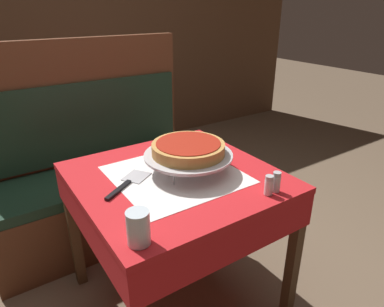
{
  "coord_description": "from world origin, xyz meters",
  "views": [
    {
      "loc": [
        -0.71,
        -1.2,
        1.46
      ],
      "look_at": [
        0.06,
        -0.04,
        0.84
      ],
      "focal_mm": 32.0,
      "sensor_mm": 36.0,
      "label": 1
    }
  ],
  "objects_px": {
    "dining_table_rear": "(92,105)",
    "water_glass_near": "(138,228)",
    "pizza_server": "(128,183)",
    "booth_bench": "(99,185)",
    "salt_shaker": "(269,185)",
    "pepper_shaker": "(276,182)",
    "condiment_caddy": "(99,88)",
    "pizza_pan_stand": "(188,156)",
    "deep_dish_pizza": "(188,148)",
    "dining_table_front": "(176,195)"
  },
  "relations": [
    {
      "from": "booth_bench",
      "to": "condiment_caddy",
      "type": "relative_size",
      "value": 7.37
    },
    {
      "from": "dining_table_front",
      "to": "dining_table_rear",
      "type": "distance_m",
      "value": 1.74
    },
    {
      "from": "booth_bench",
      "to": "condiment_caddy",
      "type": "bearing_deg",
      "value": 67.54
    },
    {
      "from": "dining_table_front",
      "to": "pizza_server",
      "type": "distance_m",
      "value": 0.25
    },
    {
      "from": "pizza_pan_stand",
      "to": "water_glass_near",
      "type": "bearing_deg",
      "value": -140.39
    },
    {
      "from": "deep_dish_pizza",
      "to": "condiment_caddy",
      "type": "relative_size",
      "value": 1.78
    },
    {
      "from": "pizza_pan_stand",
      "to": "pizza_server",
      "type": "xyz_separation_m",
      "value": [
        -0.28,
        0.04,
        -0.08
      ]
    },
    {
      "from": "dining_table_front",
      "to": "booth_bench",
      "type": "relative_size",
      "value": 0.64
    },
    {
      "from": "dining_table_front",
      "to": "condiment_caddy",
      "type": "xyz_separation_m",
      "value": [
        0.25,
        1.69,
        0.15
      ]
    },
    {
      "from": "dining_table_front",
      "to": "pizza_server",
      "type": "bearing_deg",
      "value": 170.42
    },
    {
      "from": "deep_dish_pizza",
      "to": "salt_shaker",
      "type": "bearing_deg",
      "value": -65.99
    },
    {
      "from": "pizza_pan_stand",
      "to": "pepper_shaker",
      "type": "bearing_deg",
      "value": -60.5
    },
    {
      "from": "pizza_pan_stand",
      "to": "condiment_caddy",
      "type": "relative_size",
      "value": 2.18
    },
    {
      "from": "dining_table_front",
      "to": "pepper_shaker",
      "type": "bearing_deg",
      "value": -53.79
    },
    {
      "from": "booth_bench",
      "to": "pizza_server",
      "type": "bearing_deg",
      "value": -97.28
    },
    {
      "from": "condiment_caddy",
      "to": "booth_bench",
      "type": "bearing_deg",
      "value": -112.46
    },
    {
      "from": "deep_dish_pizza",
      "to": "booth_bench",
      "type": "bearing_deg",
      "value": 103.05
    },
    {
      "from": "condiment_caddy",
      "to": "dining_table_rear",
      "type": "bearing_deg",
      "value": 148.88
    },
    {
      "from": "deep_dish_pizza",
      "to": "water_glass_near",
      "type": "distance_m",
      "value": 0.54
    },
    {
      "from": "pizza_pan_stand",
      "to": "salt_shaker",
      "type": "xyz_separation_m",
      "value": [
        0.16,
        -0.35,
        -0.04
      ]
    },
    {
      "from": "dining_table_front",
      "to": "deep_dish_pizza",
      "type": "xyz_separation_m",
      "value": [
        0.06,
        -0.01,
        0.23
      ]
    },
    {
      "from": "dining_table_rear",
      "to": "dining_table_front",
      "type": "bearing_deg",
      "value": -95.97
    },
    {
      "from": "water_glass_near",
      "to": "salt_shaker",
      "type": "xyz_separation_m",
      "value": [
        0.57,
        -0.01,
        -0.02
      ]
    },
    {
      "from": "pizza_pan_stand",
      "to": "booth_bench",
      "type": "bearing_deg",
      "value": 103.05
    },
    {
      "from": "dining_table_rear",
      "to": "water_glass_near",
      "type": "relative_size",
      "value": 6.25
    },
    {
      "from": "dining_table_front",
      "to": "water_glass_near",
      "type": "relative_size",
      "value": 7.36
    },
    {
      "from": "pizza_pan_stand",
      "to": "pizza_server",
      "type": "relative_size",
      "value": 1.54
    },
    {
      "from": "booth_bench",
      "to": "condiment_caddy",
      "type": "height_order",
      "value": "booth_bench"
    },
    {
      "from": "pepper_shaker",
      "to": "condiment_caddy",
      "type": "bearing_deg",
      "value": 90.41
    },
    {
      "from": "booth_bench",
      "to": "deep_dish_pizza",
      "type": "bearing_deg",
      "value": -76.95
    },
    {
      "from": "booth_bench",
      "to": "salt_shaker",
      "type": "bearing_deg",
      "value": -73.45
    },
    {
      "from": "water_glass_near",
      "to": "pepper_shaker",
      "type": "relative_size",
      "value": 1.35
    },
    {
      "from": "deep_dish_pizza",
      "to": "pizza_server",
      "type": "distance_m",
      "value": 0.31
    },
    {
      "from": "pizza_server",
      "to": "condiment_caddy",
      "type": "bearing_deg",
      "value": 74.21
    },
    {
      "from": "pizza_pan_stand",
      "to": "deep_dish_pizza",
      "type": "xyz_separation_m",
      "value": [
        0.0,
        0.0,
        0.04
      ]
    },
    {
      "from": "pizza_pan_stand",
      "to": "dining_table_front",
      "type": "bearing_deg",
      "value": 172.78
    },
    {
      "from": "deep_dish_pizza",
      "to": "pizza_server",
      "type": "bearing_deg",
      "value": 170.96
    },
    {
      "from": "pizza_pan_stand",
      "to": "water_glass_near",
      "type": "height_order",
      "value": "water_glass_near"
    },
    {
      "from": "water_glass_near",
      "to": "dining_table_front",
      "type": "bearing_deg",
      "value": 45.12
    },
    {
      "from": "pizza_server",
      "to": "booth_bench",
      "type": "bearing_deg",
      "value": 82.72
    },
    {
      "from": "dining_table_front",
      "to": "condiment_caddy",
      "type": "bearing_deg",
      "value": 81.58
    },
    {
      "from": "dining_table_rear",
      "to": "booth_bench",
      "type": "bearing_deg",
      "value": -107.82
    },
    {
      "from": "deep_dish_pizza",
      "to": "water_glass_near",
      "type": "xyz_separation_m",
      "value": [
        -0.42,
        -0.34,
        -0.06
      ]
    },
    {
      "from": "deep_dish_pizza",
      "to": "condiment_caddy",
      "type": "bearing_deg",
      "value": 83.77
    },
    {
      "from": "booth_bench",
      "to": "water_glass_near",
      "type": "xyz_separation_m",
      "value": [
        -0.23,
        -1.15,
        0.45
      ]
    },
    {
      "from": "deep_dish_pizza",
      "to": "pizza_server",
      "type": "relative_size",
      "value": 1.26
    },
    {
      "from": "salt_shaker",
      "to": "water_glass_near",
      "type": "bearing_deg",
      "value": 179.01
    },
    {
      "from": "dining_table_rear",
      "to": "condiment_caddy",
      "type": "height_order",
      "value": "condiment_caddy"
    },
    {
      "from": "pepper_shaker",
      "to": "pizza_server",
      "type": "bearing_deg",
      "value": 140.44
    },
    {
      "from": "booth_bench",
      "to": "salt_shaker",
      "type": "distance_m",
      "value": 1.28
    }
  ]
}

